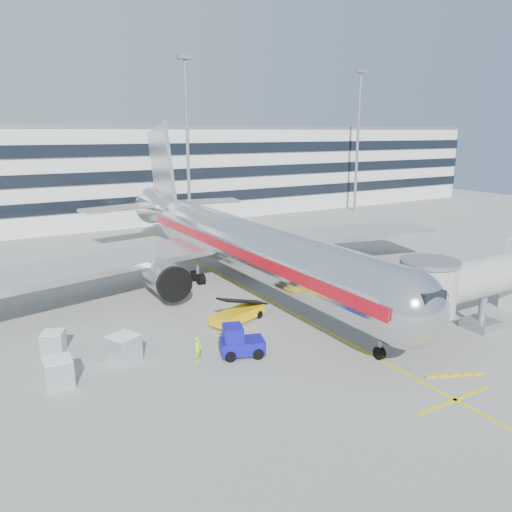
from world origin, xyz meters
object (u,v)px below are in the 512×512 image
main_jet (237,242)px  ramp_worker (198,350)px  baggage_tug (239,343)px  cargo_container_right (53,342)px  belt_loader (238,314)px  cargo_container_left (58,372)px  cargo_container_front (124,348)px

main_jet → ramp_worker: 17.79m
baggage_tug → cargo_container_right: bearing=147.2°
baggage_tug → cargo_container_right: 12.69m
belt_loader → cargo_container_left: belt_loader is taller
main_jet → belt_loader: main_jet is taller
belt_loader → cargo_container_front: size_ratio=2.26×
main_jet → cargo_container_left: bearing=-146.3°
baggage_tug → cargo_container_front: baggage_tug is taller
main_jet → cargo_container_right: 20.20m
belt_loader → ramp_worker: 7.45m
belt_loader → cargo_container_left: size_ratio=3.00×
main_jet → belt_loader: (-4.88, -9.06, -3.56)m
main_jet → cargo_container_front: 18.80m
cargo_container_right → cargo_container_front: 5.31m
cargo_container_left → ramp_worker: ramp_worker is taller
baggage_tug → ramp_worker: size_ratio=1.91×
cargo_container_left → cargo_container_right: cargo_container_left is taller
belt_loader → cargo_container_left: 14.42m
main_jet → cargo_container_right: main_jet is taller
main_jet → baggage_tug: 16.75m
cargo_container_right → ramp_worker: ramp_worker is taller
ramp_worker → cargo_container_front: bearing=121.6°
ramp_worker → baggage_tug: bearing=-37.2°
baggage_tug → cargo_container_left: 11.33m
cargo_container_right → main_jet: bearing=22.6°
belt_loader → main_jet: bearing=61.7°
main_jet → cargo_container_left: 22.93m
baggage_tug → ramp_worker: bearing=169.0°
belt_loader → baggage_tug: 6.14m
cargo_container_front → main_jet: bearing=37.9°
belt_loader → cargo_container_right: belt_loader is taller
main_jet → cargo_container_right: (-18.37, -7.64, -3.48)m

